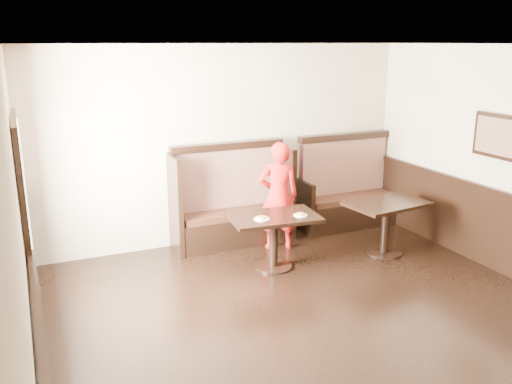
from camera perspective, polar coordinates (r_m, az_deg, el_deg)
ground at (r=5.33m, az=11.09°, el=-16.74°), size 7.00×7.00×0.00m
room_shell at (r=5.07m, az=6.84°, el=-9.70°), size 7.00×7.00×7.00m
booth_main at (r=7.78m, az=-2.60°, el=-1.62°), size 1.75×0.72×1.45m
booth_neighbor at (r=8.66m, az=9.51°, el=-0.36°), size 1.65×0.72×1.45m
table_main at (r=6.88m, az=1.89°, el=-3.81°), size 1.17×0.79×0.71m
table_neighbor at (r=7.56m, az=13.54°, el=-2.38°), size 1.14×0.82×0.74m
child at (r=7.49m, az=2.36°, el=-0.43°), size 0.64×0.51×1.52m
pizza_plate_left at (r=6.68m, az=0.62°, el=-2.78°), size 0.20×0.20×0.04m
pizza_plate_right at (r=6.85m, az=4.69°, el=-2.39°), size 0.18×0.18×0.03m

